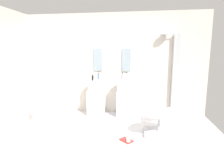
{
  "coord_description": "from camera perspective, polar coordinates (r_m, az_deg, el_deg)",
  "views": [
    {
      "loc": [
        0.7,
        -3.26,
        1.61
      ],
      "look_at": [
        0.15,
        0.55,
        0.95
      ],
      "focal_mm": 29.88,
      "sensor_mm": 36.0,
      "label": 1
    }
  ],
  "objects": [
    {
      "name": "soap_bottle_black",
      "position": [
        4.64,
        -5.96,
        1.9
      ],
      "size": [
        0.05,
        0.05,
        0.14
      ],
      "color": "black",
      "rests_on": "pedestal_sink_left"
    },
    {
      "name": "pedestal_sink_right",
      "position": [
        4.72,
        4.02,
        -4.3
      ],
      "size": [
        0.42,
        0.42,
        1.02
      ],
      "color": "white",
      "rests_on": "ground_plane"
    },
    {
      "name": "lounge_chair",
      "position": [
        3.83,
        14.17,
        -9.78
      ],
      "size": [
        1.09,
        1.09,
        0.65
      ],
      "color": "#B7BABF",
      "rests_on": "ground_plane"
    },
    {
      "name": "towel_rack",
      "position": [
        4.41,
        -23.17,
        -3.91
      ],
      "size": [
        0.37,
        0.22,
        0.95
      ],
      "color": "#B7BABF",
      "rests_on": "ground_plane"
    },
    {
      "name": "ground_plane",
      "position": [
        3.71,
        -3.65,
        -16.37
      ],
      "size": [
        4.8,
        3.6,
        0.04
      ],
      "primitive_type": "cube",
      "color": "silver"
    },
    {
      "name": "shower_column",
      "position": [
        4.89,
        18.58,
        3.02
      ],
      "size": [
        0.49,
        0.24,
        2.05
      ],
      "color": "#B7BABF",
      "rests_on": "ground_plane"
    },
    {
      "name": "soap_bottle_clear",
      "position": [
        4.73,
        4.39,
        2.4
      ],
      "size": [
        0.05,
        0.05,
        0.2
      ],
      "color": "silver",
      "rests_on": "pedestal_sink_right"
    },
    {
      "name": "soap_bottle_blue",
      "position": [
        4.85,
        -4.16,
        2.3
      ],
      "size": [
        0.05,
        0.05,
        0.15
      ],
      "color": "#4C72B7",
      "rests_on": "pedestal_sink_left"
    },
    {
      "name": "pedestal_sink_left",
      "position": [
        4.83,
        -4.89,
        -3.98
      ],
      "size": [
        0.42,
        0.42,
        1.02
      ],
      "color": "white",
      "rests_on": "ground_plane"
    },
    {
      "name": "vanity_mirror_left",
      "position": [
        4.96,
        -4.35,
        7.4
      ],
      "size": [
        0.22,
        0.03,
        0.59
      ],
      "primitive_type": "cube",
      "color": "#8C9EA8"
    },
    {
      "name": "vanity_mirror_right",
      "position": [
        4.85,
        4.39,
        7.35
      ],
      "size": [
        0.22,
        0.03,
        0.59
      ],
      "primitive_type": "cube",
      "color": "#8C9EA8"
    },
    {
      "name": "rear_partition",
      "position": [
        4.96,
        0.09,
        6.17
      ],
      "size": [
        4.8,
        0.1,
        2.6
      ],
      "primitive_type": "cube",
      "color": "beige",
      "rests_on": "ground_plane"
    },
    {
      "name": "area_rug",
      "position": [
        3.39,
        5.24,
        -18.59
      ],
      "size": [
        1.23,
        0.86,
        0.01
      ],
      "primitive_type": "cube",
      "color": "beige",
      "rests_on": "ground_plane"
    },
    {
      "name": "soap_bottle_grey",
      "position": [
        4.55,
        3.18,
        2.13
      ],
      "size": [
        0.05,
        0.05,
        0.2
      ],
      "color": "#99999E",
      "rests_on": "pedestal_sink_right"
    },
    {
      "name": "coffee_mug",
      "position": [
        3.48,
        5.0,
        -16.85
      ],
      "size": [
        0.07,
        0.07,
        0.09
      ],
      "primitive_type": "cylinder",
      "color": "white",
      "rests_on": "area_rug"
    },
    {
      "name": "magazine_red",
      "position": [
        3.56,
        4.41,
        -16.79
      ],
      "size": [
        0.27,
        0.26,
        0.03
      ],
      "primitive_type": "cube",
      "rotation": [
        0.0,
        0.0,
        -0.69
      ],
      "color": "#B73838",
      "rests_on": "area_rug"
    }
  ]
}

